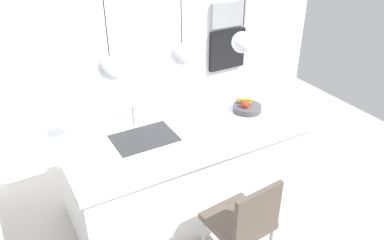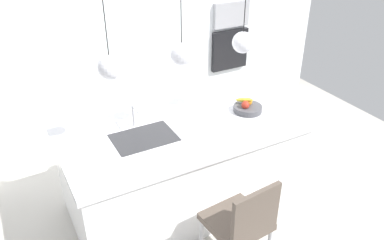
{
  "view_description": "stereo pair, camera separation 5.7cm",
  "coord_description": "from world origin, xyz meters",
  "px_view_note": "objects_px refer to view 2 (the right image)",
  "views": [
    {
      "loc": [
        -1.47,
        -2.79,
        2.79
      ],
      "look_at": [
        0.1,
        0.0,
        0.96
      ],
      "focal_mm": 36.61,
      "sensor_mm": 36.0,
      "label": 1
    },
    {
      "loc": [
        -1.42,
        -2.81,
        2.79
      ],
      "look_at": [
        0.1,
        0.0,
        0.96
      ],
      "focal_mm": 36.61,
      "sensor_mm": 36.0,
      "label": 2
    }
  ],
  "objects_px": {
    "microwave": "(231,14)",
    "oven": "(229,50)",
    "fruit_bowl": "(247,107)",
    "chair_near": "(242,221)"
  },
  "relations": [
    {
      "from": "microwave",
      "to": "oven",
      "type": "height_order",
      "value": "microwave"
    },
    {
      "from": "fruit_bowl",
      "to": "oven",
      "type": "xyz_separation_m",
      "value": [
        0.84,
        1.61,
        -0.04
      ]
    },
    {
      "from": "fruit_bowl",
      "to": "oven",
      "type": "distance_m",
      "value": 1.81
    },
    {
      "from": "microwave",
      "to": "oven",
      "type": "distance_m",
      "value": 0.5
    },
    {
      "from": "oven",
      "to": "chair_near",
      "type": "bearing_deg",
      "value": -120.78
    },
    {
      "from": "fruit_bowl",
      "to": "microwave",
      "type": "distance_m",
      "value": 1.87
    },
    {
      "from": "oven",
      "to": "fruit_bowl",
      "type": "bearing_deg",
      "value": -117.47
    },
    {
      "from": "fruit_bowl",
      "to": "microwave",
      "type": "height_order",
      "value": "microwave"
    },
    {
      "from": "chair_near",
      "to": "oven",
      "type": "bearing_deg",
      "value": 59.22
    },
    {
      "from": "microwave",
      "to": "chair_near",
      "type": "relative_size",
      "value": 0.59
    }
  ]
}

